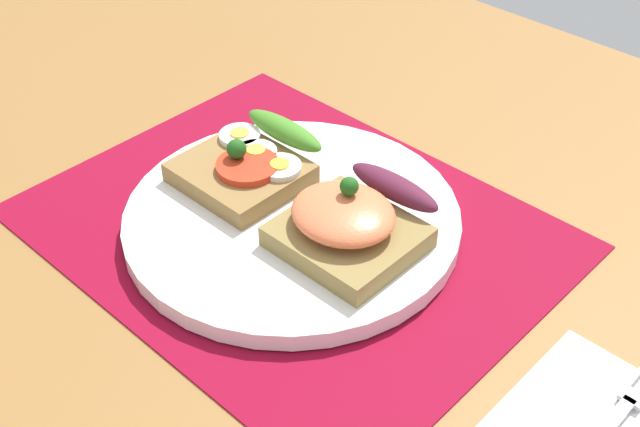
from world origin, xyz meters
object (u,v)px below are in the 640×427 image
Objects in this scene: plate at (292,219)px; fork at (611,424)px; sandwich_salmon at (352,221)px; sandwich_egg_tomato at (252,162)px.

fork is at bearing -0.93° from plate.
plate is 2.52× the size of sandwich_salmon.
plate is 6.22cm from sandwich_egg_tomato.
fork is at bearing -2.78° from sandwich_egg_tomato.
plate is at bearing -173.58° from sandwich_salmon.
fork is at bearing -2.81° from sandwich_salmon.
fork is (33.36, -1.62, -2.29)cm from sandwich_egg_tomato.
plate is 27.60cm from fork.
plate is 6.20cm from sandwich_salmon.
sandwich_salmon is 22.20cm from fork.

